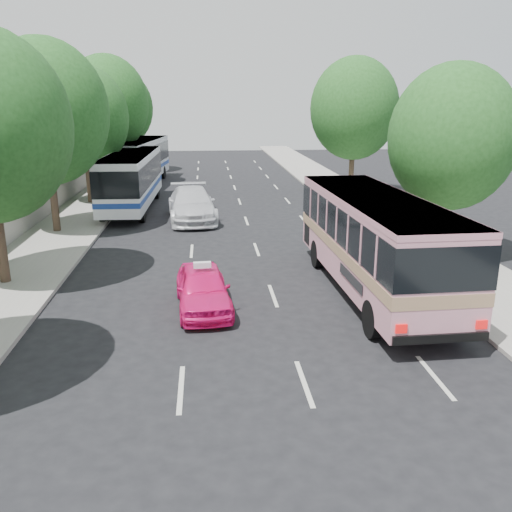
{
  "coord_description": "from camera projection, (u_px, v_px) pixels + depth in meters",
  "views": [
    {
      "loc": [
        -1.21,
        -13.32,
        6.45
      ],
      "look_at": [
        0.36,
        3.42,
        1.6
      ],
      "focal_mm": 38.0,
      "sensor_mm": 36.0,
      "label": 1
    }
  ],
  "objects": [
    {
      "name": "white_pickup",
      "position": [
        192.0,
        204.0,
        30.02
      ],
      "size": [
        2.99,
        6.3,
        1.77
      ],
      "primitive_type": "imported",
      "rotation": [
        0.0,
        0.0,
        0.08
      ],
      "color": "silver",
      "rests_on": "ground"
    },
    {
      "name": "tour_coach_front",
      "position": [
        132.0,
        176.0,
        32.83
      ],
      "size": [
        2.7,
        11.32,
        3.37
      ],
      "rotation": [
        0.0,
        0.0,
        -0.02
      ],
      "color": "white",
      "rests_on": "ground"
    },
    {
      "name": "pink_taxi",
      "position": [
        203.0,
        288.0,
        17.19
      ],
      "size": [
        1.96,
        4.19,
        1.39
      ],
      "primitive_type": "imported",
      "rotation": [
        0.0,
        0.0,
        0.08
      ],
      "color": "#F51574",
      "rests_on": "ground"
    },
    {
      "name": "ground",
      "position": [
        255.0,
        348.0,
        14.63
      ],
      "size": [
        120.0,
        120.0,
        0.0
      ],
      "primitive_type": "plane",
      "color": "black",
      "rests_on": "ground"
    },
    {
      "name": "sidewalk_left",
      "position": [
        86.0,
        209.0,
        32.99
      ],
      "size": [
        4.0,
        90.0,
        0.15
      ],
      "primitive_type": "cube",
      "color": "#9E998E",
      "rests_on": "ground"
    },
    {
      "name": "tree_left_e",
      "position": [
        107.0,
        100.0,
        40.75
      ],
      "size": [
        6.3,
        6.3,
        9.82
      ],
      "color": "#38281E",
      "rests_on": "ground"
    },
    {
      "name": "tree_left_f",
      "position": [
        121.0,
        105.0,
        48.5
      ],
      "size": [
        5.88,
        5.88,
        9.16
      ],
      "color": "#38281E",
      "rests_on": "ground"
    },
    {
      "name": "tree_left_c",
      "position": [
        46.0,
        107.0,
        25.51
      ],
      "size": [
        6.0,
        6.0,
        9.35
      ],
      "color": "#38281E",
      "rests_on": "ground"
    },
    {
      "name": "tree_right_near",
      "position": [
        455.0,
        133.0,
        21.58
      ],
      "size": [
        5.1,
        5.1,
        7.95
      ],
      "color": "#38281E",
      "rests_on": "ground"
    },
    {
      "name": "tree_right_far",
      "position": [
        356.0,
        105.0,
        36.66
      ],
      "size": [
        6.0,
        6.0,
        9.35
      ],
      "color": "#38281E",
      "rests_on": "ground"
    },
    {
      "name": "pink_bus",
      "position": [
        374.0,
        234.0,
        18.27
      ],
      "size": [
        2.99,
        10.65,
        3.38
      ],
      "rotation": [
        0.0,
        0.0,
        0.03
      ],
      "color": "#CE8597",
      "rests_on": "ground"
    },
    {
      "name": "taxi_roof_sign",
      "position": [
        202.0,
        265.0,
        16.97
      ],
      "size": [
        0.56,
        0.22,
        0.18
      ],
      "primitive_type": "cube",
      "rotation": [
        0.0,
        0.0,
        0.08
      ],
      "color": "silver",
      "rests_on": "pink_taxi"
    },
    {
      "name": "tour_coach_rear",
      "position": [
        139.0,
        158.0,
        42.24
      ],
      "size": [
        3.8,
        11.84,
        3.48
      ],
      "rotation": [
        0.0,
        0.0,
        -0.11
      ],
      "color": "silver",
      "rests_on": "ground"
    },
    {
      "name": "low_wall",
      "position": [
        54.0,
        196.0,
        32.6
      ],
      "size": [
        0.3,
        90.0,
        1.5
      ],
      "primitive_type": "cube",
      "color": "#9E998E",
      "rests_on": "sidewalk_left"
    },
    {
      "name": "tree_left_d",
      "position": [
        85.0,
        114.0,
        33.3
      ],
      "size": [
        5.52,
        5.52,
        8.6
      ],
      "color": "#38281E",
      "rests_on": "ground"
    },
    {
      "name": "sidewalk_right",
      "position": [
        359.0,
        204.0,
        34.51
      ],
      "size": [
        4.0,
        90.0,
        0.12
      ],
      "primitive_type": "cube",
      "color": "#9E998E",
      "rests_on": "ground"
    }
  ]
}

